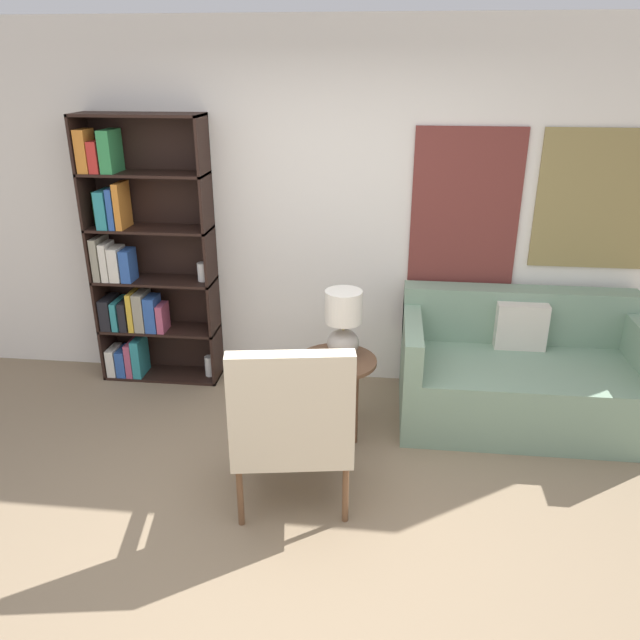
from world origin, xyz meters
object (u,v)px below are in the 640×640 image
armchair (292,421)px  couch (520,375)px  side_table (337,368)px  table_lamp (343,321)px  bookshelf (137,264)px

armchair → couch: bearing=39.8°
side_table → table_lamp: (0.03, 0.08, 0.31)m
bookshelf → armchair: size_ratio=1.98×
couch → table_lamp: 1.39m
armchair → table_lamp: (0.21, 0.88, 0.24)m
bookshelf → couch: bookshelf is taller
armchair → couch: (1.46, 1.21, -0.26)m
bookshelf → couch: size_ratio=1.22×
table_lamp → couch: bearing=15.2°
bookshelf → table_lamp: 1.77m
armchair → side_table: bearing=77.4°
bookshelf → table_lamp: (1.64, -0.65, -0.13)m
bookshelf → armchair: bearing=-46.8°
side_table → armchair: bearing=-102.6°
bookshelf → side_table: bookshelf is taller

